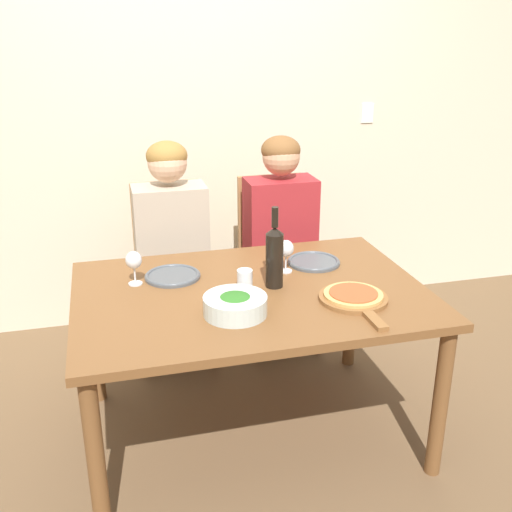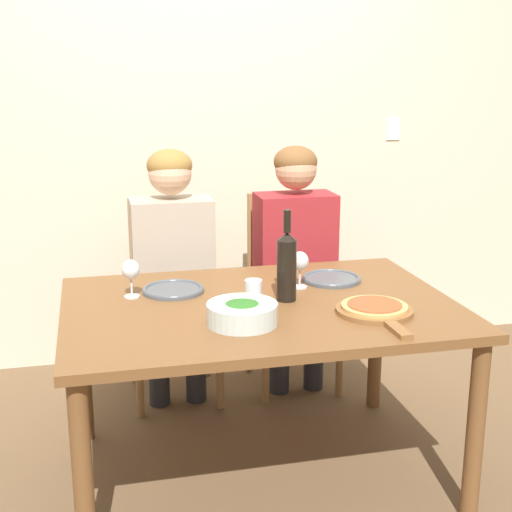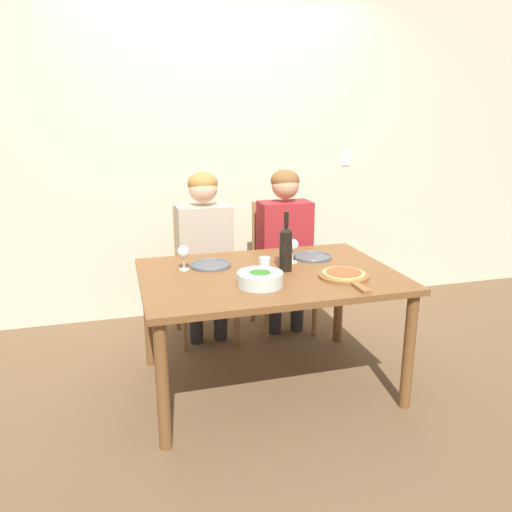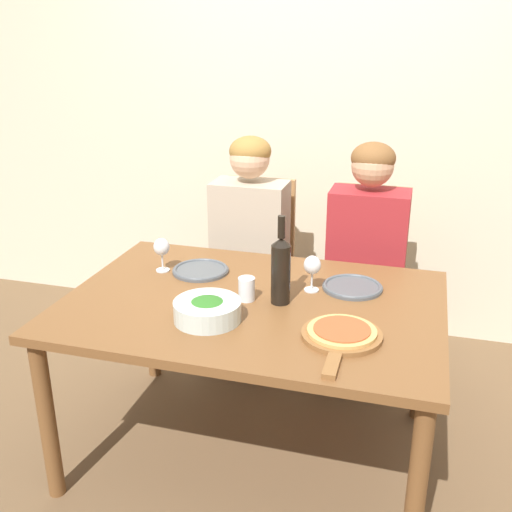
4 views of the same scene
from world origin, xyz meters
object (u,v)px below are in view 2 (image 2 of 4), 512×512
at_px(chair_right, 289,284).
at_px(dinner_plate_right, 331,278).
at_px(person_man, 296,246).
at_px(dinner_plate_left, 173,290).
at_px(broccoli_bowl, 242,313).
at_px(wine_glass_left, 131,271).
at_px(wine_glass_right, 300,263).
at_px(person_woman, 173,254).
at_px(wine_bottle, 287,265).
at_px(water_tumbler, 253,292).
at_px(pizza_on_board, 375,310).
at_px(chair_left, 171,292).

bearing_deg(chair_right, dinner_plate_right, -90.09).
bearing_deg(dinner_plate_right, person_man, 89.89).
bearing_deg(dinner_plate_left, broccoli_bowl, -65.91).
bearing_deg(wine_glass_left, wine_glass_right, -2.44).
bearing_deg(dinner_plate_right, dinner_plate_left, -179.80).
height_order(person_man, wine_glass_right, person_man).
height_order(person_woman, wine_bottle, person_woman).
height_order(chair_right, dinner_plate_left, chair_right).
relative_size(wine_glass_right, water_tumbler, 1.62).
bearing_deg(wine_glass_right, wine_bottle, -123.82).
bearing_deg(chair_right, wine_bottle, -106.62).
bearing_deg(wine_glass_left, chair_right, 39.46).
bearing_deg(person_woman, person_man, 0.00).
relative_size(dinner_plate_right, wine_glass_right, 1.63).
height_order(wine_glass_left, wine_glass_right, same).
height_order(wine_bottle, wine_glass_right, wine_bottle).
distance_m(wine_bottle, broccoli_bowl, 0.33).
distance_m(pizza_on_board, water_tumbler, 0.46).
height_order(chair_left, wine_glass_left, chair_left).
distance_m(person_woman, dinner_plate_left, 0.54).
height_order(chair_right, wine_bottle, wine_bottle).
distance_m(person_man, dinner_plate_right, 0.53).
xyz_separation_m(chair_right, dinner_plate_left, (-0.67, -0.65, 0.21)).
xyz_separation_m(chair_right, wine_glass_right, (-0.16, -0.71, 0.31)).
bearing_deg(wine_glass_right, water_tumbler, -146.12).
relative_size(chair_right, dinner_plate_right, 3.94).
xyz_separation_m(wine_bottle, wine_glass_right, (0.10, 0.14, -0.04)).
distance_m(dinner_plate_left, dinner_plate_right, 0.66).
xyz_separation_m(chair_left, pizza_on_board, (0.62, -1.08, 0.22)).
bearing_deg(water_tumbler, chair_right, 65.86).
xyz_separation_m(chair_left, person_woman, (-0.00, -0.12, 0.22)).
bearing_deg(broccoli_bowl, person_woman, 97.55).
distance_m(person_man, pizza_on_board, 0.97).
height_order(broccoli_bowl, pizza_on_board, broccoli_bowl).
xyz_separation_m(chair_left, wine_glass_right, (0.44, -0.71, 0.31)).
xyz_separation_m(chair_left, chair_right, (0.60, 0.00, 0.00)).
bearing_deg(wine_glass_right, broccoli_bowl, -131.18).
height_order(chair_left, dinner_plate_right, chair_left).
bearing_deg(person_man, dinner_plate_left, -141.19).
xyz_separation_m(dinner_plate_right, water_tumbler, (-0.39, -0.22, 0.04)).
bearing_deg(chair_left, pizza_on_board, -60.17).
relative_size(chair_right, person_woman, 0.79).
height_order(chair_left, wine_glass_right, chair_left).
height_order(chair_left, pizza_on_board, chair_left).
bearing_deg(water_tumbler, broccoli_bowl, -112.87).
distance_m(wine_bottle, wine_glass_left, 0.60).
bearing_deg(person_woman, broccoli_bowl, -82.45).
height_order(broccoli_bowl, dinner_plate_right, broccoli_bowl).
xyz_separation_m(wine_bottle, water_tumbler, (-0.13, -0.01, -0.09)).
bearing_deg(pizza_on_board, wine_glass_right, 115.53).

